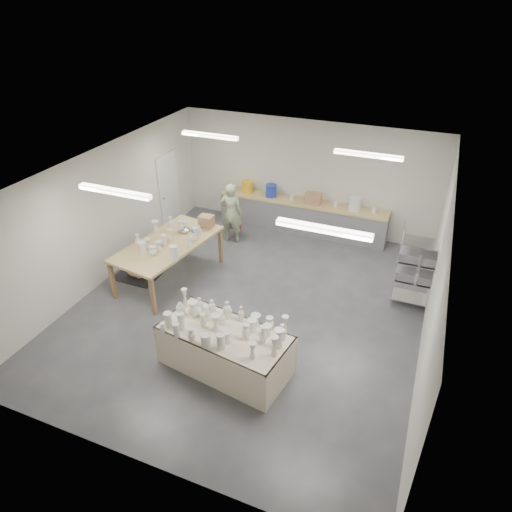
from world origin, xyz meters
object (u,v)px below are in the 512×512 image
at_px(work_table, 171,242).
at_px(potter, 231,213).
at_px(red_stool, 236,227).
at_px(drying_table, 225,348).

bearing_deg(work_table, potter, 85.35).
height_order(potter, red_stool, potter).
height_order(work_table, red_stool, work_table).
distance_m(drying_table, potter, 4.70).
bearing_deg(potter, work_table, 68.28).
distance_m(drying_table, work_table, 3.25).
bearing_deg(red_stool, potter, -90.00).
height_order(drying_table, work_table, work_table).
bearing_deg(red_stool, drying_table, -67.84).
distance_m(work_table, red_stool, 2.55).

